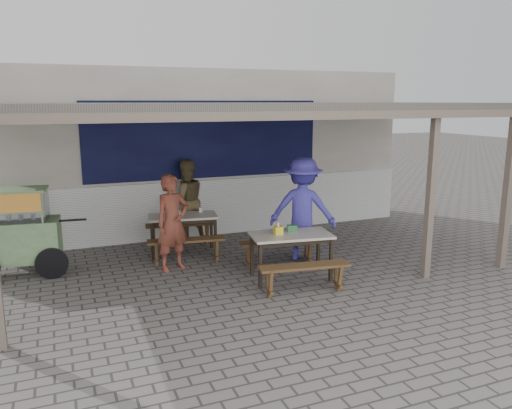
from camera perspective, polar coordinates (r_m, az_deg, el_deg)
The scene contains 17 objects.
ground at distance 8.26m, azimuth 1.87°, elevation -8.36°, with size 60.00×60.00×0.00m, color #5F5C56.
back_wall at distance 11.18m, azimuth -5.54°, elevation 5.94°, with size 9.00×1.28×3.50m.
warung_roof at distance 8.60m, azimuth -0.37°, elevation 10.91°, with size 9.00×4.21×2.81m.
table_left at distance 9.42m, azimuth -8.37°, elevation -1.72°, with size 1.34×0.81×0.75m.
bench_left_street at distance 8.94m, azimuth -7.95°, elevation -4.66°, with size 1.39×0.48×0.45m.
bench_left_wall at distance 10.08m, azimuth -8.62°, elevation -2.79°, with size 1.39×0.48×0.45m.
table_right at distance 8.05m, azimuth 4.02°, elevation -3.93°, with size 1.37×0.87×0.75m.
bench_right_street at distance 7.54m, azimuth 5.56°, elevation -7.72°, with size 1.41×0.48×0.45m.
bench_right_wall at distance 8.77m, azimuth 2.65°, elevation -4.88°, with size 1.41×0.48×0.45m.
vendor_cart at distance 9.05m, azimuth -25.61°, elevation -2.53°, with size 1.87×0.85×1.45m.
patron_street_side at distance 8.55m, azimuth -9.52°, elevation -2.06°, with size 0.60×0.39×1.65m, color brown.
patron_wall_side at distance 10.25m, azimuth -8.00°, elevation 0.41°, with size 0.82×0.64×1.69m, color brown.
patron_right_table at distance 9.02m, azimuth 5.36°, elevation -0.51°, with size 1.21×0.69×1.87m, color #433CAF.
tissue_box at distance 7.98m, azimuth 2.56°, elevation -2.96°, with size 0.13×0.13×0.13m, color yellow.
donation_box at distance 8.17m, azimuth 4.14°, elevation -2.72°, with size 0.16×0.11×0.11m, color #2F6A3D.
condiment_jar at distance 9.63m, azimuth -6.35°, elevation -0.60°, with size 0.08×0.08×0.08m, color silver.
condiment_bowl at distance 9.48m, azimuth -9.02°, elevation -0.97°, with size 0.22×0.22×0.05m, color silver.
Camera 1 is at (-3.15, -7.09, 2.84)m, focal length 35.00 mm.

